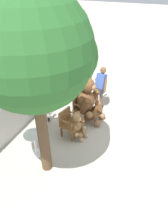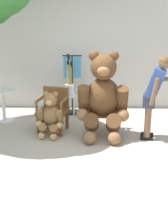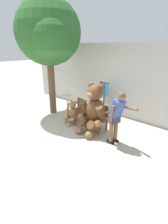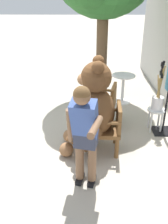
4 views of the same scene
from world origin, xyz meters
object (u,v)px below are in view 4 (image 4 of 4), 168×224
Objects in this scene: clothing_display_stand at (167,98)px; round_side_table at (123,86)px; teddy_bear_small at (91,105)px; brush_bucket at (158,99)px; wooden_chair_right at (108,127)px; person_visitor at (85,130)px; teddy_bear_large at (93,108)px; white_stool at (156,114)px; wooden_chair_left at (105,104)px.

round_side_table is at bearing -156.54° from clothing_display_stand.
brush_bucket is (0.28, 1.28, 0.25)m from teddy_bear_small.
brush_bucket reaches higher than wooden_chair_right.
wooden_chair_right is at bearing -53.99° from brush_bucket.
person_visitor is 2.21m from clothing_display_stand.
teddy_bear_small reaches higher than round_side_table.
person_visitor is (0.93, -0.12, 0.12)m from teddy_bear_large.
white_stool is (0.28, 1.28, -0.07)m from teddy_bear_small.
clothing_display_stand is at bearing 135.88° from person_visitor.
white_stool is (0.25, 0.99, -0.11)m from wooden_chair_left.
person_visitor is at bearing -7.09° from teddy_bear_large.
wooden_chair_left is at bearing 164.52° from teddy_bear_large.
clothing_display_stand is at bearing 23.46° from round_side_table.
clothing_display_stand is (-1.58, 1.53, -0.20)m from person_visitor.
wooden_chair_left is at bearing -104.38° from brush_bucket.
wooden_chair_right is at bearing 0.08° from wooden_chair_left.
round_side_table is (-3.05, 0.90, -0.47)m from person_visitor.
clothing_display_stand reaches higher than wooden_chair_right.
person_visitor reaches higher than wooden_chair_left.
brush_bucket is (-0.71, 1.26, -0.12)m from teddy_bear_large.
clothing_display_stand reaches higher than wooden_chair_left.
person_visitor reaches higher than white_stool.
round_side_table is at bearing 163.59° from person_visitor.
teddy_bear_small reaches higher than wooden_chair_right.
clothing_display_stand is (-0.66, 1.15, 0.26)m from wooden_chair_right.
teddy_bear_large is at bearing -65.32° from clothing_display_stand.
clothing_display_stand is at bearing 119.86° from wooden_chair_right.
round_side_table is (-2.12, 0.78, -0.35)m from teddy_bear_large.
wooden_chair_right is at bearing -60.14° from clothing_display_stand.
clothing_display_stand is (1.46, 0.64, 0.27)m from round_side_table.
wooden_chair_right is 1.10m from person_visitor.
wooden_chair_right is 1.87× the size of white_stool.
white_stool is 0.64× the size of round_side_table.
teddy_bear_small is at bearing -178.93° from teddy_bear_large.
white_stool is 0.40m from clothing_display_stand.
brush_bucket reaches higher than white_stool.
round_side_table is 1.62m from clothing_display_stand.
white_stool is at bearing 18.84° from round_side_table.
clothing_display_stand is (0.34, 1.44, 0.29)m from teddy_bear_small.
wooden_chair_left is 1.05m from brush_bucket.
wooden_chair_left and wooden_chair_right have the same top height.
brush_bucket is at bearing 77.75° from teddy_bear_small.
brush_bucket is (0.25, 0.99, 0.21)m from wooden_chair_left.
teddy_bear_small is 1.33m from brush_bucket.
person_visitor is 3.21m from round_side_table.
wooden_chair_right is 0.90× the size of brush_bucket.
wooden_chair_right is 0.55× the size of person_visitor.
teddy_bear_large is 0.94m from person_visitor.
round_side_table is at bearing -161.17° from brush_bucket.
teddy_bear_large is 1.05× the size of person_visitor.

